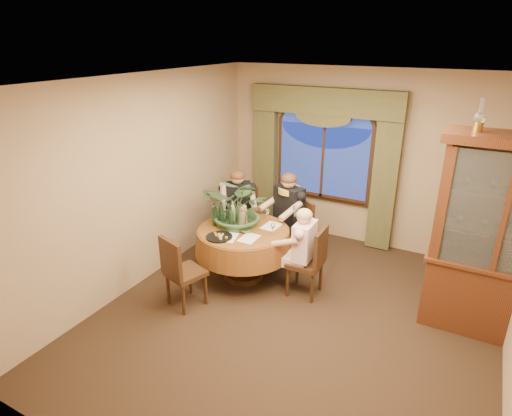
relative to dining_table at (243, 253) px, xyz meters
The scene contains 34 objects.
floor 1.24m from the dining_table, 28.25° to the right, with size 5.00×5.00×0.00m, color black.
wall_back 2.43m from the dining_table, 61.87° to the left, with size 4.50×4.50×0.00m, color #9A7A59.
ceiling 2.70m from the dining_table, 28.25° to the right, with size 5.00×5.00×0.00m, color white.
window 2.13m from the dining_table, 76.82° to the left, with size 1.62×0.10×1.32m, color navy, non-canonical shape.
arched_transom 2.57m from the dining_table, 76.82° to the left, with size 1.60×0.06×0.44m, color navy, non-canonical shape.
drapery_left 2.08m from the dining_table, 107.99° to the left, with size 0.38×0.14×2.32m, color #454325.
drapery_right 2.47m from the dining_table, 51.14° to the left, with size 0.38×0.14×2.32m, color #454325.
swag_valance 2.65m from the dining_table, 76.25° to the left, with size 2.45×0.16×0.42m, color #454325, non-canonical shape.
dining_table is the anchor object (origin of this frame).
china_cabinet 3.13m from the dining_table, ahead, with size 1.42×0.56×2.31m, color #3D1A0D.
oil_lamp_left 3.37m from the dining_table, ahead, with size 0.11×0.11×0.34m, color #A5722D, non-canonical shape.
chair_right 0.93m from the dining_table, ahead, with size 0.42×0.42×0.96m, color black.
chair_back_right 0.85m from the dining_table, 58.50° to the left, with size 0.42×0.42×0.96m, color black.
chair_back 0.96m from the dining_table, 118.42° to the left, with size 0.42×0.42×0.96m, color black.
chair_front_left 0.98m from the dining_table, 108.41° to the right, with size 0.42×0.42×0.96m, color black.
person_pink 0.92m from the dining_table, ahead, with size 0.43×0.40×1.21m, color beige, non-canonical shape.
person_back 0.97m from the dining_table, 125.28° to the left, with size 0.47×0.43×1.32m, color black, non-canonical shape.
person_scarf 0.94m from the dining_table, 69.40° to the left, with size 0.49×0.45×1.38m, color black, non-canonical shape.
stoneware_vase 0.53m from the dining_table, 123.55° to the left, with size 0.15×0.15×0.28m, color #92785A, non-canonical shape.
centerpiece_plant 1.01m from the dining_table, 133.48° to the left, with size 0.97×1.08×0.84m, color #345231.
olive_bowl 0.41m from the dining_table, 42.22° to the right, with size 0.15×0.15×0.05m, color #53592C.
cheese_platter 0.56m from the dining_table, 109.84° to the right, with size 0.35×0.35×0.02m, color black.
wine_bottle_0 0.63m from the dining_table, 150.07° to the left, with size 0.07×0.07×0.33m, color black.
wine_bottle_1 0.69m from the dining_table, 161.20° to the left, with size 0.07×0.07×0.33m, color tan.
wine_bottle_2 0.56m from the dining_table, 146.71° to the right, with size 0.07×0.07×0.33m, color black.
wine_bottle_3 0.65m from the dining_table, behind, with size 0.07×0.07×0.33m, color black.
wine_bottle_4 0.59m from the dining_table, 157.89° to the left, with size 0.07×0.07×0.33m, color tan.
wine_bottle_5 0.68m from the dining_table, 169.82° to the right, with size 0.07×0.07×0.33m, color black.
tasting_paper_0 0.49m from the dining_table, 46.00° to the right, with size 0.21×0.30×0.00m, color white.
tasting_paper_1 0.55m from the dining_table, 40.97° to the left, with size 0.21×0.30×0.00m, color white.
tasting_paper_2 0.50m from the dining_table, 96.50° to the right, with size 0.21×0.30×0.00m, color white.
wine_glass_person_pink 0.64m from the dining_table, ahead, with size 0.07×0.07×0.18m, color silver, non-canonical shape.
wine_glass_person_back 0.64m from the dining_table, 125.28° to the left, with size 0.07×0.07×0.18m, color silver, non-canonical shape.
wine_glass_person_scarf 0.64m from the dining_table, 69.40° to the left, with size 0.07×0.07×0.18m, color silver, non-canonical shape.
Camera 1 is at (1.64, -4.06, 3.21)m, focal length 30.00 mm.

